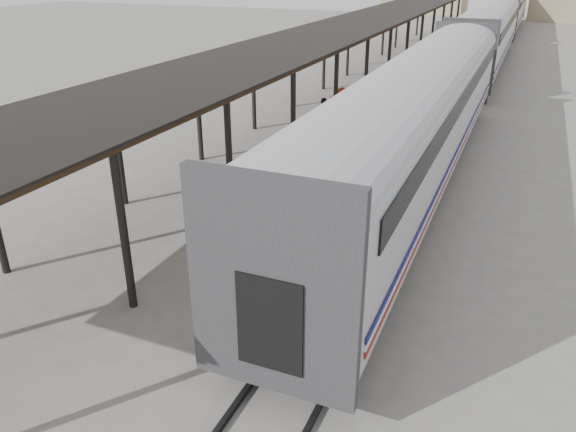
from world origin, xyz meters
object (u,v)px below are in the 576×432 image
Objects in this scene: pedestrian at (323,116)px; baggage_cart at (263,264)px; luggage_tug at (342,102)px; porter at (252,233)px.

baggage_cart is at bearing 119.30° from pedestrian.
pedestrian reaches higher than luggage_tug.
pedestrian is at bearing 4.92° from porter.
pedestrian is (0.50, -4.41, 0.32)m from luggage_tug.
porter is 1.13× the size of pedestrian.
baggage_cart is 1.37× the size of porter.
porter reaches higher than pedestrian.
luggage_tug is 18.99m from porter.
luggage_tug is 4.45m from pedestrian.
porter reaches higher than baggage_cart.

